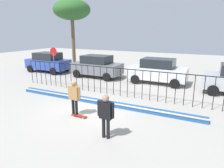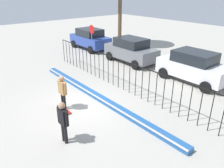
# 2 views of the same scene
# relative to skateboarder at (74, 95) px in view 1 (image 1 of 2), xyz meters

# --- Properties ---
(ground_plane) EXTENTS (60.00, 60.00, 0.00)m
(ground_plane) POSITION_rel_skateboarder_xyz_m (0.24, 0.78, -1.02)
(ground_plane) COLOR #ADA89E
(bowl_coping_ledge) EXTENTS (11.00, 0.40, 0.27)m
(bowl_coping_ledge) POSITION_rel_skateboarder_xyz_m (0.24, 1.86, -0.90)
(bowl_coping_ledge) COLOR #235699
(bowl_coping_ledge) RESTS_ON ground
(perimeter_fence) EXTENTS (14.04, 0.04, 1.74)m
(perimeter_fence) POSITION_rel_skateboarder_xyz_m (0.24, 3.67, 0.06)
(perimeter_fence) COLOR black
(perimeter_fence) RESTS_ON ground
(skateboarder) EXTENTS (0.69, 0.26, 1.70)m
(skateboarder) POSITION_rel_skateboarder_xyz_m (0.00, 0.00, 0.00)
(skateboarder) COLOR black
(skateboarder) RESTS_ON ground
(skateboard) EXTENTS (0.80, 0.20, 0.07)m
(skateboard) POSITION_rel_skateboarder_xyz_m (0.28, -0.08, -0.96)
(skateboard) COLOR #A51E19
(skateboard) RESTS_ON ground
(camera_operator) EXTENTS (0.68, 0.26, 1.69)m
(camera_operator) POSITION_rel_skateboarder_xyz_m (2.30, -1.19, -0.01)
(camera_operator) COLOR black
(camera_operator) RESTS_ON ground
(parked_car_blue) EXTENTS (4.30, 2.12, 1.90)m
(parked_car_blue) POSITION_rel_skateboarder_xyz_m (-8.77, 7.52, -0.05)
(parked_car_blue) COLOR #2D479E
(parked_car_blue) RESTS_ON ground
(parked_car_gray) EXTENTS (4.30, 2.12, 1.90)m
(parked_car_gray) POSITION_rel_skateboarder_xyz_m (-3.28, 7.60, -0.05)
(parked_car_gray) COLOR slate
(parked_car_gray) RESTS_ON ground
(parked_car_white) EXTENTS (4.30, 2.12, 1.90)m
(parked_car_white) POSITION_rel_skateboarder_xyz_m (1.96, 7.87, -0.05)
(parked_car_white) COLOR silver
(parked_car_white) RESTS_ON ground
(stop_sign) EXTENTS (0.76, 0.07, 2.50)m
(stop_sign) POSITION_rel_skateboarder_xyz_m (-7.24, 6.70, 0.59)
(stop_sign) COLOR slate
(stop_sign) RESTS_ON ground
(palm_tree_short) EXTENTS (3.78, 3.78, 7.06)m
(palm_tree_short) POSITION_rel_skateboarder_xyz_m (-7.74, 10.37, 4.92)
(palm_tree_short) COLOR brown
(palm_tree_short) RESTS_ON ground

